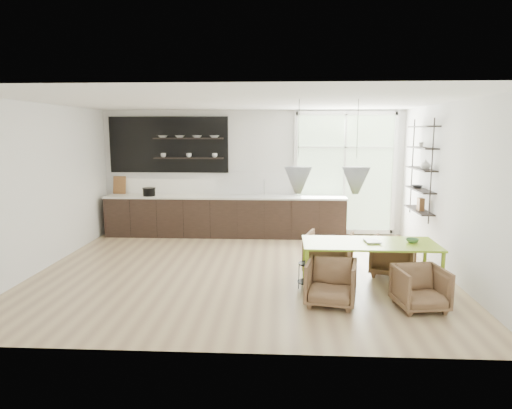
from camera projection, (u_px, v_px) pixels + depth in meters
name	position (u px, v px, depth m)	size (l,w,h in m)	color
room	(276.00, 181.00, 8.80)	(7.02, 6.01, 2.91)	tan
kitchen_run	(221.00, 210.00, 10.57)	(5.54, 0.69, 2.75)	black
right_shelving	(421.00, 172.00, 8.70)	(0.26, 1.22, 1.90)	black
dining_table	(370.00, 246.00, 6.94)	(2.03, 0.92, 0.74)	#91BC22
armchair_back_left	(329.00, 253.00, 7.84)	(0.75, 0.77, 0.70)	brown
armchair_back_right	(393.00, 256.00, 7.70)	(0.69, 0.71, 0.65)	brown
armchair_front_left	(331.00, 282.00, 6.39)	(0.68, 0.70, 0.63)	brown
armchair_front_right	(420.00, 288.00, 6.22)	(0.63, 0.65, 0.59)	brown
wire_stool	(308.00, 272.00, 7.01)	(0.33, 0.33, 0.42)	black
table_book	(365.00, 241.00, 6.96)	(0.22, 0.30, 0.03)	white
table_bowl	(412.00, 241.00, 6.94)	(0.19, 0.19, 0.06)	#4C7E4D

